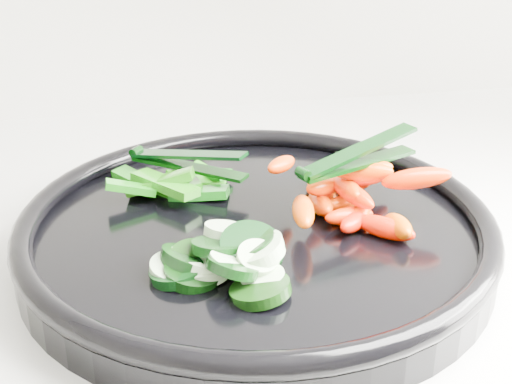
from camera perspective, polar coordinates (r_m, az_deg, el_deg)
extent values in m
cube|color=silver|center=(0.65, -1.13, -2.78)|extent=(2.02, 0.62, 0.03)
cylinder|color=black|center=(0.57, 0.00, -3.88)|extent=(0.38, 0.38, 0.02)
torus|color=black|center=(0.56, 0.00, -2.22)|extent=(0.39, 0.39, 0.02)
cylinder|color=black|center=(0.51, -5.10, -5.56)|extent=(0.07, 0.07, 0.03)
cylinder|color=beige|center=(0.50, -4.16, -6.14)|extent=(0.04, 0.05, 0.02)
cylinder|color=black|center=(0.51, -4.52, -5.74)|extent=(0.05, 0.06, 0.03)
cylinder|color=#D9F0C0|center=(0.51, -5.88, -5.71)|extent=(0.03, 0.03, 0.02)
cylinder|color=black|center=(0.48, 0.35, -7.86)|extent=(0.05, 0.05, 0.02)
cylinder|color=#D7F9C7|center=(0.49, 0.60, -7.06)|extent=(0.04, 0.04, 0.02)
cylinder|color=black|center=(0.51, -3.15, -5.23)|extent=(0.04, 0.04, 0.02)
cylinder|color=beige|center=(0.52, -3.41, -4.46)|extent=(0.04, 0.04, 0.02)
cylinder|color=black|center=(0.50, -6.35, -6.42)|extent=(0.05, 0.05, 0.01)
cylinder|color=#D7F4C3|center=(0.50, -4.10, -6.16)|extent=(0.05, 0.05, 0.02)
cylinder|color=black|center=(0.50, -5.08, -6.50)|extent=(0.06, 0.06, 0.02)
cylinder|color=beige|center=(0.50, -6.57, -6.15)|extent=(0.05, 0.05, 0.02)
cylinder|color=black|center=(0.51, -0.40, -4.42)|extent=(0.05, 0.05, 0.02)
cylinder|color=#D4F6C5|center=(0.50, 0.23, -4.92)|extent=(0.05, 0.05, 0.03)
cylinder|color=black|center=(0.51, -3.04, -4.40)|extent=(0.05, 0.05, 0.02)
cylinder|color=beige|center=(0.53, -2.44, -3.16)|extent=(0.05, 0.05, 0.02)
cylinder|color=black|center=(0.48, -1.91, -6.05)|extent=(0.05, 0.04, 0.02)
cylinder|color=beige|center=(0.48, -2.23, -5.79)|extent=(0.03, 0.03, 0.02)
cylinder|color=black|center=(0.50, -0.35, -4.59)|extent=(0.07, 0.06, 0.03)
cylinder|color=beige|center=(0.49, 0.15, -5.34)|extent=(0.04, 0.04, 0.02)
cylinder|color=black|center=(0.51, -0.50, -4.32)|extent=(0.04, 0.04, 0.02)
cylinder|color=beige|center=(0.51, 0.46, -4.32)|extent=(0.04, 0.03, 0.02)
ellipsoid|color=#F25F00|center=(0.57, 8.24, -1.85)|extent=(0.04, 0.04, 0.02)
ellipsoid|color=#F53F00|center=(0.57, 7.47, -1.92)|extent=(0.05, 0.03, 0.02)
ellipsoid|color=#F41F00|center=(0.55, 10.26, -2.82)|extent=(0.05, 0.05, 0.02)
ellipsoid|color=#EF4600|center=(0.58, 5.16, -0.93)|extent=(0.02, 0.05, 0.03)
ellipsoid|color=#EC5500|center=(0.56, 11.28, -2.67)|extent=(0.02, 0.05, 0.03)
ellipsoid|color=#F70F00|center=(0.56, 7.86, -2.39)|extent=(0.04, 0.04, 0.02)
ellipsoid|color=#F35400|center=(0.59, 7.33, -0.86)|extent=(0.05, 0.03, 0.02)
ellipsoid|color=#FF1E00|center=(0.63, 7.41, 1.15)|extent=(0.04, 0.06, 0.03)
ellipsoid|color=#FD5200|center=(0.61, 5.17, 0.40)|extent=(0.03, 0.05, 0.02)
ellipsoid|color=#FF5F00|center=(0.54, 3.80, -1.54)|extent=(0.03, 0.06, 0.02)
ellipsoid|color=#FB1C00|center=(0.61, 7.60, 1.50)|extent=(0.02, 0.05, 0.02)
ellipsoid|color=#FA5200|center=(0.58, 7.49, 0.20)|extent=(0.02, 0.04, 0.02)
ellipsoid|color=#F73D00|center=(0.57, 7.72, -0.11)|extent=(0.03, 0.05, 0.02)
ellipsoid|color=#FF2E00|center=(0.58, 5.56, 0.49)|extent=(0.05, 0.04, 0.02)
ellipsoid|color=#FF1000|center=(0.61, 9.22, 1.40)|extent=(0.06, 0.04, 0.02)
ellipsoid|color=#F95200|center=(0.58, 8.74, 1.74)|extent=(0.05, 0.03, 0.02)
ellipsoid|color=#FF1B00|center=(0.58, 2.04, 2.21)|extent=(0.04, 0.04, 0.02)
ellipsoid|color=#FF5600|center=(0.58, 8.69, 1.61)|extent=(0.05, 0.03, 0.02)
ellipsoid|color=#E92D00|center=(0.57, 12.74, 1.06)|extent=(0.06, 0.03, 0.03)
cube|color=#266F0A|center=(0.63, -5.65, 0.85)|extent=(0.02, 0.06, 0.02)
cube|color=#09630A|center=(0.63, -4.43, 0.93)|extent=(0.07, 0.04, 0.03)
cube|color=#09670E|center=(0.65, -4.12, 1.48)|extent=(0.05, 0.05, 0.02)
cube|color=#0A6D11|center=(0.61, -4.58, -0.11)|extent=(0.05, 0.03, 0.02)
cube|color=#0C700A|center=(0.63, -5.82, 0.86)|extent=(0.05, 0.05, 0.02)
cube|color=#0B740C|center=(0.65, -9.75, 1.09)|extent=(0.04, 0.05, 0.01)
cube|color=#1E6A0A|center=(0.61, -7.68, 0.81)|extent=(0.06, 0.03, 0.03)
cube|color=#0A6109|center=(0.60, -9.99, 0.34)|extent=(0.04, 0.02, 0.02)
cube|color=#0B6509|center=(0.60, -7.30, 0.62)|extent=(0.06, 0.06, 0.01)
cylinder|color=black|center=(0.54, 3.80, 1.48)|extent=(0.01, 0.01, 0.01)
cube|color=black|center=(0.57, 8.21, 2.28)|extent=(0.11, 0.06, 0.00)
cube|color=black|center=(0.57, 8.28, 3.35)|extent=(0.11, 0.06, 0.02)
cylinder|color=black|center=(0.65, -9.56, 3.22)|extent=(0.01, 0.01, 0.01)
cube|color=black|center=(0.62, -5.41, 2.01)|extent=(0.10, 0.08, 0.00)
cube|color=black|center=(0.62, -5.45, 2.99)|extent=(0.10, 0.08, 0.02)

